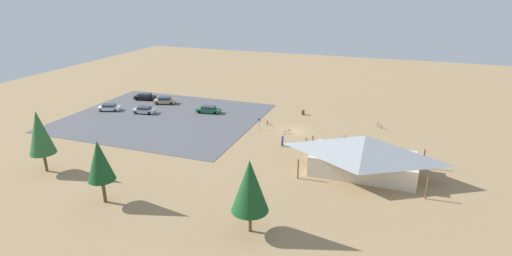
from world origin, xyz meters
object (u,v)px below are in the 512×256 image
object	(u,v)px
pine_center	(39,133)
bicycle_silver_by_bin	(380,126)
pine_midwest	(100,161)
bicycle_green_near_porch	(307,141)
car_black_far_end	(145,97)
bike_pavilion	(364,152)
trash_bin	(303,112)
car_white_near_entry	(109,107)
lot_sign	(259,122)
bicycle_orange_yard_front	(267,123)
bicycle_teal_front_row	(346,139)
visitor_crossing_yard	(282,140)
car_silver_front_row	(144,110)
bicycle_blue_yard_right	(382,150)
pine_far_east	(250,186)
car_green_end_stall	(209,109)
bicycle_purple_yard_left	(287,132)
car_tan_second_row	(165,100)
bicycle_red_trailside	(368,141)

from	to	relation	value
pine_center	bicycle_silver_by_bin	world-z (taller)	pine_center
pine_midwest	bicycle_green_near_porch	world-z (taller)	pine_midwest
car_black_far_end	bike_pavilion	bearing A→B (deg)	156.92
trash_bin	car_white_near_entry	size ratio (longest dim) A/B	0.20
lot_sign	bicycle_orange_yard_front	xyz separation A→B (m)	(-0.46, -3.08, -1.06)
bicycle_teal_front_row	visitor_crossing_yard	size ratio (longest dim) A/B	0.67
pine_midwest	car_white_near_entry	world-z (taller)	pine_midwest
bike_pavilion	car_silver_front_row	size ratio (longest dim) A/B	3.54
bicycle_blue_yard_right	visitor_crossing_yard	world-z (taller)	visitor_crossing_yard
bike_pavilion	car_silver_front_row	world-z (taller)	bike_pavilion
bike_pavilion	pine_center	size ratio (longest dim) A/B	1.85
pine_far_east	pine_center	size ratio (longest dim) A/B	0.93
bicycle_orange_yard_front	car_white_near_entry	world-z (taller)	car_white_near_entry
pine_center	car_green_end_stall	world-z (taller)	pine_center
lot_sign	bicycle_blue_yard_right	size ratio (longest dim) A/B	1.27
visitor_crossing_yard	pine_center	bearing A→B (deg)	35.03
pine_midwest	bicycle_blue_yard_right	size ratio (longest dim) A/B	4.43
bicycle_teal_front_row	car_black_far_end	xyz separation A→B (m)	(44.77, -9.54, 0.43)
pine_midwest	car_green_end_stall	distance (m)	35.25
bicycle_green_near_porch	car_silver_front_row	size ratio (longest dim) A/B	0.34
car_white_near_entry	car_black_far_end	distance (m)	9.39
bicycle_teal_front_row	visitor_crossing_yard	xyz separation A→B (m)	(9.08, 5.61, 0.62)
bike_pavilion	bicycle_purple_yard_left	size ratio (longest dim) A/B	13.21
bicycle_teal_front_row	lot_sign	bearing A→B (deg)	-0.49
trash_bin	car_silver_front_row	world-z (taller)	car_silver_front_row
bike_pavilion	bicycle_blue_yard_right	world-z (taller)	bike_pavilion
pine_midwest	bicycle_silver_by_bin	xyz separation A→B (m)	(-28.47, -37.28, -4.87)
pine_midwest	car_tan_second_row	bearing A→B (deg)	-67.64
trash_bin	bicycle_green_near_porch	bearing A→B (deg)	105.64
car_green_end_stall	visitor_crossing_yard	size ratio (longest dim) A/B	2.66
pine_midwest	car_tan_second_row	xyz separation A→B (m)	(15.36, -37.32, -4.46)
car_green_end_stall	car_white_near_entry	distance (m)	20.16
bicycle_red_trailside	car_white_near_entry	xyz separation A→B (m)	(50.46, -0.43, 0.30)
lot_sign	car_tan_second_row	distance (m)	25.55
car_silver_front_row	visitor_crossing_yard	world-z (taller)	visitor_crossing_yard
bicycle_silver_by_bin	bicycle_teal_front_row	world-z (taller)	bicycle_silver_by_bin
bicycle_orange_yard_front	car_silver_front_row	bearing A→B (deg)	4.48
bicycle_blue_yard_right	bicycle_orange_yard_front	world-z (taller)	bicycle_blue_yard_right
bicycle_red_trailside	car_silver_front_row	bearing A→B (deg)	-1.72
bike_pavilion	bicycle_blue_yard_right	distance (m)	8.94
bike_pavilion	bicycle_green_near_porch	world-z (taller)	bike_pavilion
trash_bin	bicycle_blue_yard_right	world-z (taller)	trash_bin
pine_far_east	pine_center	bearing A→B (deg)	-6.84
bicycle_teal_front_row	bicycle_purple_yard_left	bearing A→B (deg)	0.89
lot_sign	bicycle_silver_by_bin	world-z (taller)	lot_sign
car_white_near_entry	car_black_far_end	world-z (taller)	car_black_far_end
lot_sign	bicycle_teal_front_row	size ratio (longest dim) A/B	1.79
bike_pavilion	pine_far_east	distance (m)	20.09
bicycle_red_trailside	car_silver_front_row	xyz separation A→B (m)	(42.80, -1.28, 0.32)
bicycle_green_near_porch	car_tan_second_row	world-z (taller)	car_tan_second_row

